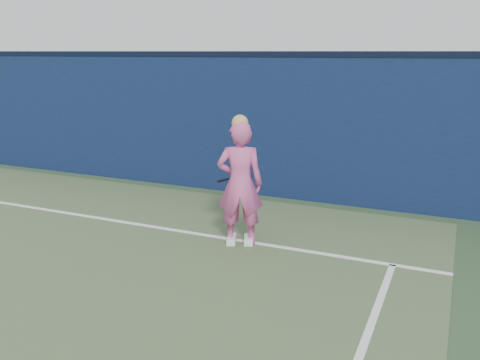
% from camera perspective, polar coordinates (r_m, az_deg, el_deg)
% --- Properties ---
extents(backstop_wall, '(24.00, 0.40, 2.50)m').
position_cam_1_polar(backstop_wall, '(10.29, -8.32, 6.58)').
color(backstop_wall, '#0D193B').
rests_on(backstop_wall, ground).
extents(wall_cap, '(24.00, 0.42, 0.10)m').
position_cam_1_polar(wall_cap, '(10.20, -8.59, 13.83)').
color(wall_cap, black).
rests_on(wall_cap, backstop_wall).
extents(player, '(0.73, 0.60, 1.79)m').
position_cam_1_polar(player, '(6.87, 0.00, -0.37)').
color(player, '#D25194').
rests_on(player, ground).
extents(racket, '(0.50, 0.17, 0.27)m').
position_cam_1_polar(racket, '(7.28, 0.02, 0.38)').
color(racket, black).
rests_on(racket, ground).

